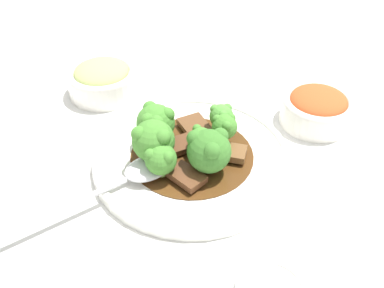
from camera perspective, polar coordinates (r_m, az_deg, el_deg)
ground_plane at (r=0.61m, az=0.00°, el=-2.46°), size 4.00×4.00×0.00m
main_plate at (r=0.60m, az=0.00°, el=-1.75°), size 0.26×0.26×0.02m
beef_strip_0 at (r=0.63m, az=0.71°, el=1.84°), size 0.07×0.05×0.01m
beef_strip_1 at (r=0.60m, az=-1.37°, el=-0.07°), size 0.04×0.05×0.01m
beef_strip_2 at (r=0.59m, az=4.28°, el=-0.97°), size 0.05×0.06×0.01m
beef_strip_3 at (r=0.56m, az=-0.72°, el=-4.14°), size 0.05×0.05×0.01m
broccoli_floret_0 at (r=0.55m, az=2.19°, el=-0.78°), size 0.06×0.06×0.06m
broccoli_floret_1 at (r=0.55m, az=-3.99°, el=-1.86°), size 0.04×0.04×0.05m
broccoli_floret_2 at (r=0.59m, az=-4.64°, el=2.77°), size 0.05×0.05×0.06m
broccoli_floret_3 at (r=0.62m, az=3.76°, el=3.60°), size 0.03×0.03×0.04m
broccoli_floret_4 at (r=0.56m, az=-4.94°, el=0.52°), size 0.05×0.05×0.06m
broccoli_floret_5 at (r=0.58m, az=1.12°, el=0.78°), size 0.03×0.03×0.04m
broccoli_floret_6 at (r=0.60m, az=4.15°, el=2.24°), size 0.03×0.03×0.04m
serving_spoon at (r=0.56m, az=-7.38°, el=-3.87°), size 0.12×0.22×0.01m
side_bowl_kimchi at (r=0.69m, az=15.62°, el=4.49°), size 0.11×0.11×0.05m
side_bowl_appetizer at (r=0.74m, az=-11.29°, el=8.11°), size 0.11×0.11×0.05m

